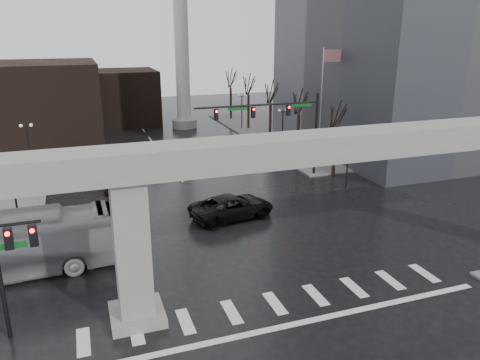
{
  "coord_description": "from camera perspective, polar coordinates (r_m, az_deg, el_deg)",
  "views": [
    {
      "loc": [
        -8.84,
        -20.54,
        13.7
      ],
      "look_at": [
        0.65,
        6.37,
        4.5
      ],
      "focal_mm": 35.0,
      "sensor_mm": 36.0,
      "label": 1
    }
  ],
  "objects": [
    {
      "name": "ground",
      "position": [
        26.23,
        3.38,
        -13.66
      ],
      "size": [
        160.0,
        160.0,
        0.0
      ],
      "primitive_type": "plane",
      "color": "black",
      "rests_on": "ground"
    },
    {
      "name": "sidewalk_ne",
      "position": [
        67.8,
        12.02,
        5.88
      ],
      "size": [
        28.0,
        36.0,
        0.15
      ],
      "primitive_type": "cube",
      "color": "#63615F",
      "rests_on": "ground"
    },
    {
      "name": "elevated_guideway",
      "position": [
        23.89,
        6.48,
        1.16
      ],
      "size": [
        48.0,
        2.6,
        8.7
      ],
      "color": "gray",
      "rests_on": "ground"
    },
    {
      "name": "building_far_left",
      "position": [
        63.36,
        -24.18,
        8.43
      ],
      "size": [
        16.0,
        14.0,
        10.0
      ],
      "primitive_type": "cube",
      "color": "black",
      "rests_on": "ground"
    },
    {
      "name": "building_far_mid",
      "position": [
        73.51,
        -14.12,
        9.75
      ],
      "size": [
        10.0,
        10.0,
        8.0
      ],
      "primitive_type": "cube",
      "color": "black",
      "rests_on": "ground"
    },
    {
      "name": "smokestack",
      "position": [
        68.18,
        -7.19,
        17.44
      ],
      "size": [
        3.6,
        3.6,
        30.0
      ],
      "color": "silver",
      "rests_on": "ground"
    },
    {
      "name": "signal_mast_arm",
      "position": [
        43.91,
        4.92,
        7.47
      ],
      "size": [
        12.12,
        0.43,
        8.0
      ],
      "color": "black",
      "rests_on": "ground"
    },
    {
      "name": "signal_left_pole",
      "position": [
        23.39,
        -26.2,
        -8.41
      ],
      "size": [
        2.3,
        0.3,
        6.0
      ],
      "color": "black",
      "rests_on": "ground"
    },
    {
      "name": "flagpole_assembly",
      "position": [
        49.3,
        10.23,
        10.4
      ],
      "size": [
        2.06,
        0.12,
        12.0
      ],
      "color": "silver",
      "rests_on": "ground"
    },
    {
      "name": "lamp_right_0",
      "position": [
        42.39,
        13.08,
        3.44
      ],
      "size": [
        1.22,
        0.32,
        5.11
      ],
      "color": "black",
      "rests_on": "ground"
    },
    {
      "name": "lamp_right_1",
      "position": [
        54.41,
        5.23,
        6.96
      ],
      "size": [
        1.22,
        0.32,
        5.11
      ],
      "color": "black",
      "rests_on": "ground"
    },
    {
      "name": "lamp_right_2",
      "position": [
        67.2,
        0.23,
        9.11
      ],
      "size": [
        1.22,
        0.32,
        5.11
      ],
      "color": "black",
      "rests_on": "ground"
    },
    {
      "name": "lamp_left_0",
      "position": [
        36.33,
        -25.93,
        -0.34
      ],
      "size": [
        1.22,
        0.32,
        5.11
      ],
      "color": "black",
      "rests_on": "ground"
    },
    {
      "name": "lamp_left_1",
      "position": [
        49.83,
        -24.42,
        4.42
      ],
      "size": [
        1.22,
        0.32,
        5.11
      ],
      "color": "black",
      "rests_on": "ground"
    },
    {
      "name": "lamp_left_2",
      "position": [
        63.55,
        -23.56,
        7.13
      ],
      "size": [
        1.22,
        0.32,
        5.11
      ],
      "color": "black",
      "rests_on": "ground"
    },
    {
      "name": "tree_right_0",
      "position": [
        46.39,
        11.48,
        3.9
      ],
      "size": [
        1.09,
        1.58,
        7.5
      ],
      "color": "black",
      "rests_on": "ground"
    },
    {
      "name": "tree_right_1",
      "position": [
        53.21,
        7.11,
        5.96
      ],
      "size": [
        1.09,
        1.61,
        7.67
      ],
      "color": "black",
      "rests_on": "ground"
    },
    {
      "name": "tree_right_2",
      "position": [
        60.33,
        3.73,
        7.53
      ],
      "size": [
        1.1,
        1.63,
        7.85
      ],
      "color": "black",
      "rests_on": "ground"
    },
    {
      "name": "tree_right_3",
      "position": [
        67.64,
        1.06,
        8.74
      ],
      "size": [
        1.11,
        1.66,
        8.02
      ],
      "color": "black",
      "rests_on": "ground"
    },
    {
      "name": "tree_right_4",
      "position": [
        75.09,
        -1.11,
        9.7
      ],
      "size": [
        1.12,
        1.69,
        8.19
      ],
      "color": "black",
      "rests_on": "ground"
    },
    {
      "name": "pickup_truck",
      "position": [
        35.49,
        -0.96,
        -3.27
      ],
      "size": [
        6.96,
        4.18,
        1.81
      ],
      "primitive_type": "imported",
      "rotation": [
        0.0,
        0.0,
        1.76
      ],
      "color": "black",
      "rests_on": "ground"
    },
    {
      "name": "city_bus",
      "position": [
        30.19,
        -26.47,
        -7.28
      ],
      "size": [
        13.19,
        3.25,
        3.66
      ],
      "primitive_type": "imported",
      "rotation": [
        0.0,
        0.0,
        1.58
      ],
      "color": "#A6A6AA",
      "rests_on": "ground"
    },
    {
      "name": "far_car",
      "position": [
        43.31,
        -15.16,
        -0.23
      ],
      "size": [
        1.97,
        4.27,
        1.42
      ],
      "primitive_type": "imported",
      "rotation": [
        0.0,
        0.0,
        -0.07
      ],
      "color": "black",
      "rests_on": "ground"
    }
  ]
}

